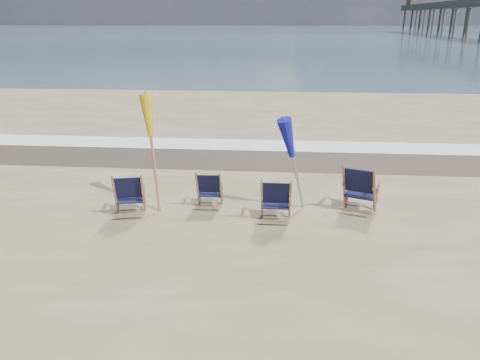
{
  "coord_description": "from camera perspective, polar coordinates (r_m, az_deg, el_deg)",
  "views": [
    {
      "loc": [
        0.72,
        -6.49,
        3.94
      ],
      "look_at": [
        0.0,
        2.2,
        0.9
      ],
      "focal_mm": 35.0,
      "sensor_mm": 36.0,
      "label": 1
    }
  ],
  "objects": [
    {
      "name": "ocean",
      "position": [
        134.55,
        4.67,
        17.45
      ],
      "size": [
        400.0,
        400.0,
        0.0
      ],
      "primitive_type": "plane",
      "color": "#3E5768",
      "rests_on": "ground"
    },
    {
      "name": "surf_foam",
      "position": [
        15.32,
        1.9,
        4.31
      ],
      "size": [
        200.0,
        1.4,
        0.01
      ],
      "primitive_type": "cube",
      "color": "silver",
      "rests_on": "ground"
    },
    {
      "name": "wet_sand_strip",
      "position": [
        13.88,
        1.58,
        2.72
      ],
      "size": [
        200.0,
        2.6,
        0.0
      ],
      "primitive_type": "cube",
      "color": "#42362A",
      "rests_on": "ground"
    },
    {
      "name": "beach_chair_0",
      "position": [
        9.82,
        -11.74,
        -1.7
      ],
      "size": [
        0.79,
        0.85,
        1.0
      ],
      "primitive_type": null,
      "rotation": [
        0.0,
        0.0,
        3.37
      ],
      "color": "black",
      "rests_on": "ground"
    },
    {
      "name": "beach_chair_1",
      "position": [
        10.01,
        -2.36,
        -1.22
      ],
      "size": [
        0.6,
        0.67,
        0.89
      ],
      "primitive_type": null,
      "rotation": [
        0.0,
        0.0,
        3.18
      ],
      "color": "black",
      "rests_on": "ground"
    },
    {
      "name": "beach_chair_2",
      "position": [
        9.32,
        6.12,
        -2.55
      ],
      "size": [
        0.65,
        0.73,
        1.0
      ],
      "primitive_type": null,
      "rotation": [
        0.0,
        0.0,
        3.13
      ],
      "color": "black",
      "rests_on": "ground"
    },
    {
      "name": "beach_chair_3",
      "position": [
        9.99,
        16.02,
        -1.34
      ],
      "size": [
        0.96,
        1.01,
        1.12
      ],
      "primitive_type": null,
      "rotation": [
        0.0,
        0.0,
        2.77
      ],
      "color": "black",
      "rests_on": "ground"
    },
    {
      "name": "umbrella_yellow",
      "position": [
        9.82,
        -10.77,
        6.98
      ],
      "size": [
        0.3,
        0.3,
        2.46
      ],
      "color": "#915E41",
      "rests_on": "ground"
    },
    {
      "name": "umbrella_blue",
      "position": [
        9.64,
        6.87,
        5.12
      ],
      "size": [
        0.3,
        0.3,
        2.14
      ],
      "color": "#A5A5AD",
      "rests_on": "ground"
    }
  ]
}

